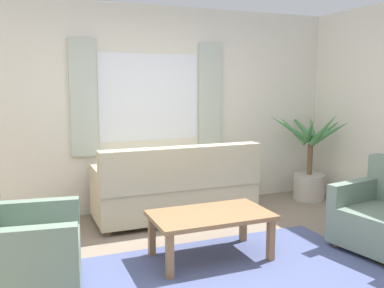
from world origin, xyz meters
TOP-DOWN VIEW (x-y plane):
  - ground_plane at (0.00, 0.00)m, footprint 6.24×6.24m
  - wall_back at (0.00, 2.26)m, footprint 5.32×0.12m
  - window_with_curtains at (0.00, 2.18)m, footprint 1.98×0.07m
  - area_rug at (0.00, 0.00)m, footprint 2.78×1.64m
  - couch at (0.14, 1.61)m, footprint 1.90×0.82m
  - armchair_left at (-1.61, 0.37)m, footprint 0.92×0.94m
  - coffee_table at (0.05, 0.40)m, footprint 1.10×0.64m
  - potted_plant at (2.17, 1.74)m, footprint 1.16×1.32m

SIDE VIEW (x-z plane):
  - ground_plane at x=0.00m, z-range 0.00..0.00m
  - area_rug at x=0.00m, z-range 0.00..0.01m
  - armchair_left at x=-1.61m, z-range -0.09..0.79m
  - couch at x=0.14m, z-range -0.09..0.83m
  - coffee_table at x=0.05m, z-range 0.16..0.60m
  - potted_plant at x=2.17m, z-range -0.11..1.18m
  - wall_back at x=0.00m, z-range 0.00..2.60m
  - window_with_curtains at x=0.00m, z-range 0.75..2.15m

